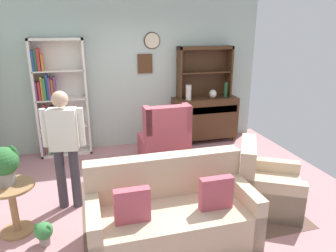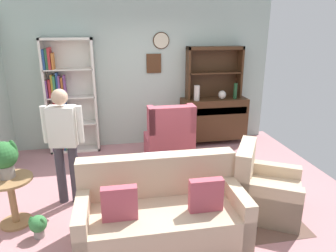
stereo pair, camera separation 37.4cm
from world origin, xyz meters
name	(u,v)px [view 1 (the left image)]	position (x,y,z in m)	size (l,w,h in m)	color
ground_plane	(165,194)	(0.00, 0.00, -0.01)	(5.40, 4.60, 0.02)	#B27A7F
wall_back	(136,74)	(0.00, 2.13, 1.40)	(5.00, 0.09, 2.80)	#ADC1B7
area_rug	(185,202)	(0.20, -0.30, 0.00)	(2.70, 1.95, 0.01)	brown
bookshelf	(57,102)	(-1.47, 1.94, 1.00)	(0.90, 0.30, 2.10)	silver
sideboard	(205,117)	(1.35, 1.86, 0.51)	(1.30, 0.45, 0.92)	#422816
sideboard_hutch	(204,65)	(1.35, 1.97, 1.56)	(1.10, 0.26, 1.00)	#422816
vase_tall	(189,92)	(0.96, 1.78, 1.07)	(0.11, 0.11, 0.29)	beige
vase_round	(213,94)	(1.48, 1.79, 1.01)	(0.15, 0.15, 0.17)	beige
bottle_wine	(226,90)	(1.74, 1.77, 1.08)	(0.07, 0.07, 0.31)	#194223
couch_floral	(171,214)	(-0.19, -0.95, 0.31)	(1.80, 0.86, 0.90)	#C6AD8E
armchair_floral	(265,187)	(1.18, -0.67, 0.29)	(1.05, 1.04, 0.88)	#C6AD8E
wingback_chair	(165,141)	(0.29, 1.09, 0.38)	(0.79, 0.81, 1.05)	#B74C5B
plant_stand	(13,203)	(-1.89, -0.36, 0.37)	(0.52, 0.52, 0.60)	#997047
potted_plant_large	(5,163)	(-1.91, -0.31, 0.86)	(0.32, 0.32, 0.44)	gray
potted_plant_small	(44,232)	(-1.56, -0.68, 0.16)	(0.20, 0.20, 0.27)	gray
person_reading	(64,142)	(-1.29, 0.04, 0.91)	(0.53, 0.25, 1.56)	#38333D
coffee_table	(170,170)	(0.08, 0.03, 0.35)	(0.80, 0.50, 0.42)	#422816
book_stack	(177,160)	(0.21, 0.11, 0.45)	(0.19, 0.15, 0.05)	#3F3833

